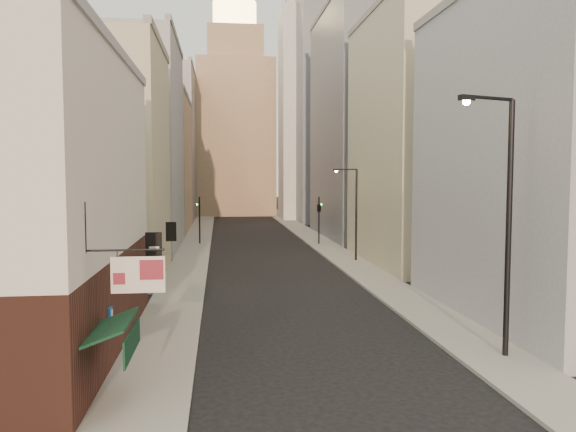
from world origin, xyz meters
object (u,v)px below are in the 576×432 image
Objects in this scene: clock_tower at (235,120)px; streetlamp_mid at (354,209)px; white_tower at (305,106)px; traffic_light_left at (199,212)px; traffic_light_right at (319,207)px; streetlamp_near at (504,212)px.

streetlamp_mid is (7.97, -60.83, -13.22)m from clock_tower.
traffic_light_left is at bearing -115.64° from white_tower.
traffic_light_left is (-16.13, -33.60, -15.19)m from white_tower.
white_tower is at bearing -120.73° from traffic_light_right.
clock_tower is 8.98× the size of traffic_light_left.
traffic_light_left is (-12.83, 38.35, -2.33)m from streetlamp_near.
clock_tower reaches higher than traffic_light_right.
streetlamp_mid reaches higher than traffic_light_left.
traffic_light_left is at bearing -96.15° from clock_tower.
clock_tower is 8.97× the size of traffic_light_right.
streetlamp_near is 25.16m from streetlamp_mid.
clock_tower is at bearing -106.22° from traffic_light_right.
streetlamp_near is 1.30× the size of streetlamp_mid.
streetlamp_near is (7.70, -85.95, -11.89)m from clock_tower.
white_tower is 4.13× the size of streetlamp_near.
white_tower is 8.30× the size of traffic_light_left.
traffic_light_right is at bearing 73.31° from streetlamp_near.
clock_tower reaches higher than traffic_light_left.
traffic_light_right is at bearing 116.71° from streetlamp_mid.
streetlamp_mid is 18.64m from traffic_light_left.
streetlamp_mid is at bearing 69.83° from traffic_light_right.
white_tower is 40.25m from traffic_light_left.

